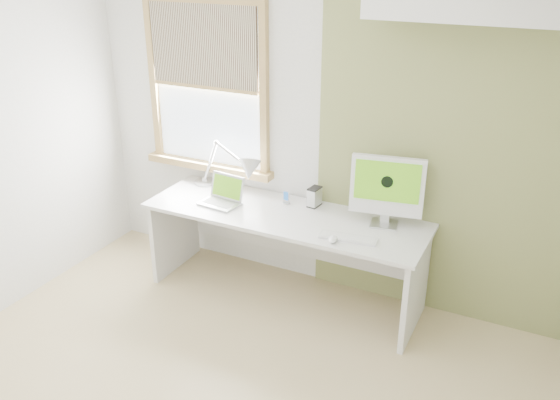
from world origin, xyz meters
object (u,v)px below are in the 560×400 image
Objects in this scene: desk at (288,233)px; external_drive at (315,197)px; laptop at (223,196)px; imac at (387,187)px; desk_lamp at (240,170)px.

desk is 0.35m from external_drive.
external_drive is at bearing 21.43° from laptop.
imac is (1.26, 0.20, 0.24)m from laptop.
laptop is 1.30m from imac.
laptop reaches higher than desk.
external_drive is 0.63m from imac.
desk is 0.59m from laptop.
desk_lamp is (-0.48, 0.11, 0.41)m from desk.
imac is (1.22, 0.00, 0.07)m from desk_lamp.
imac is (0.59, -0.06, 0.21)m from external_drive.
imac is (0.74, 0.11, 0.49)m from desk.
desk_lamp is 0.65m from external_drive.
desk_lamp reaches higher than laptop.
desk_lamp is 0.26m from laptop.
imac reaches higher than desk.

